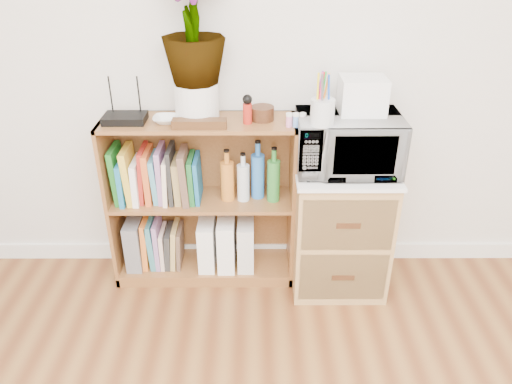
{
  "coord_description": "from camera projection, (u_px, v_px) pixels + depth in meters",
  "views": [
    {
      "loc": [
        -0.06,
        -0.28,
        1.84
      ],
      "look_at": [
        -0.06,
        1.95,
        0.62
      ],
      "focal_mm": 35.0,
      "sensor_mm": 36.0,
      "label": 1
    }
  ],
  "objects": [
    {
      "name": "skirting_board",
      "position": [
        265.0,
        251.0,
        3.07
      ],
      "size": [
        4.0,
        0.02,
        0.1
      ],
      "primitive_type": "cube",
      "color": "white",
      "rests_on": "ground"
    },
    {
      "name": "bookshelf",
      "position": [
        203.0,
        202.0,
        2.74
      ],
      "size": [
        1.0,
        0.3,
        0.95
      ],
      "primitive_type": "cube",
      "color": "brown",
      "rests_on": "ground"
    },
    {
      "name": "wicker_unit",
      "position": [
        339.0,
        229.0,
        2.74
      ],
      "size": [
        0.5,
        0.45,
        0.7
      ],
      "primitive_type": "cube",
      "color": "#9E7542",
      "rests_on": "ground"
    },
    {
      "name": "microwave",
      "position": [
        348.0,
        143.0,
        2.48
      ],
      "size": [
        0.51,
        0.35,
        0.28
      ],
      "primitive_type": "imported",
      "rotation": [
        0.0,
        0.0,
        0.01
      ],
      "color": "white",
      "rests_on": "wicker_unit"
    },
    {
      "name": "pen_cup",
      "position": [
        322.0,
        112.0,
        2.29
      ],
      "size": [
        0.11,
        0.11,
        0.12
      ],
      "primitive_type": "cylinder",
      "color": "silver",
      "rests_on": "microwave"
    },
    {
      "name": "small_appliance",
      "position": [
        362.0,
        95.0,
        2.42
      ],
      "size": [
        0.22,
        0.18,
        0.17
      ],
      "primitive_type": "cube",
      "color": "white",
      "rests_on": "microwave"
    },
    {
      "name": "router",
      "position": [
        125.0,
        118.0,
        2.49
      ],
      "size": [
        0.21,
        0.14,
        0.04
      ],
      "primitive_type": "cube",
      "color": "black",
      "rests_on": "bookshelf"
    },
    {
      "name": "white_bowl",
      "position": [
        166.0,
        120.0,
        2.48
      ],
      "size": [
        0.13,
        0.13,
        0.03
      ],
      "primitive_type": "imported",
      "color": "silver",
      "rests_on": "bookshelf"
    },
    {
      "name": "plant_pot",
      "position": [
        197.0,
        101.0,
        2.49
      ],
      "size": [
        0.22,
        0.22,
        0.19
      ],
      "primitive_type": "cylinder",
      "color": "silver",
      "rests_on": "bookshelf"
    },
    {
      "name": "potted_plant",
      "position": [
        192.0,
        25.0,
        2.31
      ],
      "size": [
        0.31,
        0.31,
        0.55
      ],
      "primitive_type": "imported",
      "color": "#326829",
      "rests_on": "plant_pot"
    },
    {
      "name": "trinket_box",
      "position": [
        199.0,
        124.0,
        2.42
      ],
      "size": [
        0.26,
        0.07,
        0.04
      ],
      "primitive_type": "cube",
      "color": "#3C2510",
      "rests_on": "bookshelf"
    },
    {
      "name": "kokeshi_doll",
      "position": [
        247.0,
        114.0,
        2.45
      ],
      "size": [
        0.04,
        0.04,
        0.1
      ],
      "primitive_type": "cylinder",
      "color": "#AA2014",
      "rests_on": "bookshelf"
    },
    {
      "name": "wooden_bowl",
      "position": [
        262.0,
        113.0,
        2.51
      ],
      "size": [
        0.12,
        0.12,
        0.07
      ],
      "primitive_type": "cylinder",
      "color": "#331D0E",
      "rests_on": "bookshelf"
    },
    {
      "name": "paint_jars",
      "position": [
        296.0,
        121.0,
        2.42
      ],
      "size": [
        0.12,
        0.04,
        0.06
      ],
      "primitive_type": "cube",
      "color": "pink",
      "rests_on": "bookshelf"
    },
    {
      "name": "file_box",
      "position": [
        136.0,
        242.0,
        2.87
      ],
      "size": [
        0.09,
        0.23,
        0.29
      ],
      "primitive_type": "cube",
      "color": "slate",
      "rests_on": "bookshelf"
    },
    {
      "name": "magazine_holder_left",
      "position": [
        207.0,
        243.0,
        2.86
      ],
      "size": [
        0.09,
        0.23,
        0.29
      ],
      "primitive_type": "cube",
      "color": "white",
      "rests_on": "bookshelf"
    },
    {
      "name": "magazine_holder_mid",
      "position": [
        226.0,
        241.0,
        2.85
      ],
      "size": [
        0.1,
        0.24,
        0.3
      ],
      "primitive_type": "cube",
      "color": "white",
      "rests_on": "bookshelf"
    },
    {
      "name": "magazine_holder_right",
      "position": [
        246.0,
        242.0,
        2.86
      ],
      "size": [
        0.09,
        0.23,
        0.29
      ],
      "primitive_type": "cube",
      "color": "silver",
      "rests_on": "bookshelf"
    },
    {
      "name": "cookbooks",
      "position": [
        157.0,
        176.0,
        2.66
      ],
      "size": [
        0.46,
        0.2,
        0.31
      ],
      "color": "#1E7022",
      "rests_on": "bookshelf"
    },
    {
      "name": "liquor_bottles",
      "position": [
        259.0,
        174.0,
        2.66
      ],
      "size": [
        0.4,
        0.07,
        0.32
      ],
      "color": "orange",
      "rests_on": "bookshelf"
    },
    {
      "name": "lower_books",
      "position": [
        162.0,
        243.0,
        2.87
      ],
      "size": [
        0.23,
        0.19,
        0.3
      ],
      "color": "orange",
      "rests_on": "bookshelf"
    }
  ]
}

